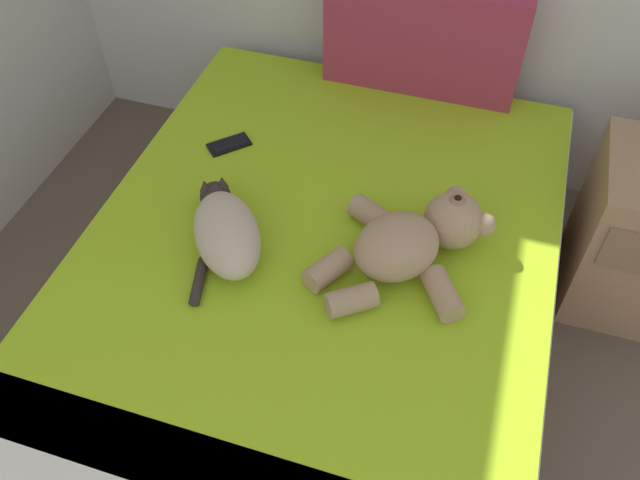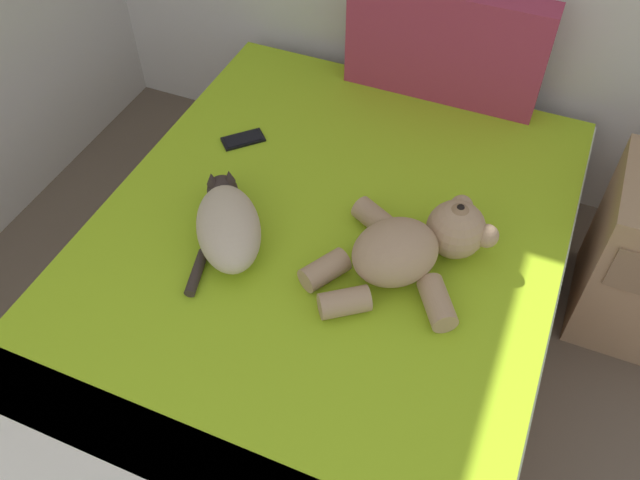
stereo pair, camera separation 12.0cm
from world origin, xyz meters
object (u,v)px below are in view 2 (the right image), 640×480
(cat, at_px, (228,224))
(bed, at_px, (317,294))
(cell_phone, at_px, (243,139))
(teddy_bear, at_px, (413,247))
(patterned_cushion, at_px, (445,45))

(cat, bearing_deg, bed, 16.93)
(cell_phone, bearing_deg, teddy_bear, -23.96)
(teddy_bear, distance_m, cell_phone, 0.79)
(bed, xyz_separation_m, teddy_bear, (0.28, 0.04, 0.32))
(cat, distance_m, cell_phone, 0.48)
(teddy_bear, bearing_deg, cat, -167.69)
(bed, xyz_separation_m, patterned_cushion, (0.12, 0.90, 0.45))
(cat, xyz_separation_m, teddy_bear, (0.54, 0.12, 0.01))
(cat, bearing_deg, cell_phone, 112.22)
(cat, distance_m, teddy_bear, 0.56)
(bed, height_order, cat, cat)
(teddy_bear, bearing_deg, cell_phone, 156.04)
(teddy_bear, relative_size, cell_phone, 3.45)
(bed, relative_size, cat, 4.50)
(bed, bearing_deg, teddy_bear, 8.00)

